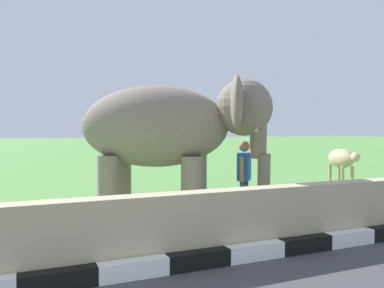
{
  "coord_description": "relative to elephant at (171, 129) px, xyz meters",
  "views": [
    {
      "loc": [
        -0.35,
        -1.22,
        1.86
      ],
      "look_at": [
        2.94,
        6.19,
        1.6
      ],
      "focal_mm": 37.58,
      "sensor_mm": 36.0,
      "label": 1
    }
  ],
  "objects": [
    {
      "name": "striped_curb",
      "position": [
        -3.0,
        -2.96,
        -1.79
      ],
      "size": [
        16.2,
        0.2,
        0.24
      ],
      "color": "white",
      "rests_on": "ground_plane"
    },
    {
      "name": "cow_near",
      "position": [
        7.55,
        2.94,
        -1.04
      ],
      "size": [
        1.0,
        1.93,
        1.23
      ],
      "color": "tan",
      "rests_on": "ground_plane"
    },
    {
      "name": "person_handler",
      "position": [
        1.44,
        -0.53,
        -0.99
      ],
      "size": [
        0.5,
        0.55,
        1.66
      ],
      "color": "navy",
      "rests_on": "ground_plane"
    },
    {
      "name": "elephant",
      "position": [
        0.0,
        0.0,
        0.0
      ],
      "size": [
        3.95,
        3.47,
        2.92
      ],
      "color": "slate",
      "rests_on": "ground_plane"
    },
    {
      "name": "barrier_parapet",
      "position": [
        -0.65,
        -2.66,
        -1.41
      ],
      "size": [
        28.0,
        0.36,
        1.0
      ],
      "primitive_type": "cube",
      "color": "tan",
      "rests_on": "ground_plane"
    }
  ]
}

